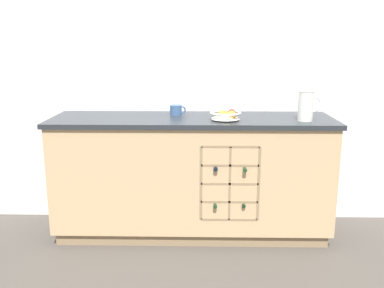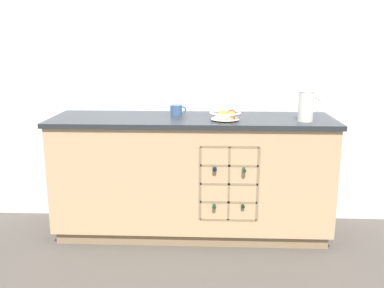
% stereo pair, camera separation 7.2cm
% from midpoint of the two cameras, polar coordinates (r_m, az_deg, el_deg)
% --- Properties ---
extents(ground_plane, '(14.00, 14.00, 0.00)m').
position_cam_midpoint_polar(ground_plane, '(3.51, 0.60, -11.62)').
color(ground_plane, '#4C4742').
extents(back_wall, '(4.49, 0.06, 2.55)m').
position_cam_midpoint_polar(back_wall, '(3.54, 0.84, 10.02)').
color(back_wall, white).
rests_on(back_wall, ground_plane).
extents(kitchen_island, '(2.13, 0.63, 0.93)m').
position_cam_midpoint_polar(kitchen_island, '(3.33, 0.67, -4.25)').
color(kitchen_island, '#8B7354').
rests_on(kitchen_island, ground_plane).
extents(fruit_bowl, '(0.23, 0.23, 0.08)m').
position_cam_midpoint_polar(fruit_bowl, '(3.12, 5.19, 3.90)').
color(fruit_bowl, silver).
rests_on(fruit_bowl, kitchen_island).
extents(white_pitcher, '(0.17, 0.11, 0.22)m').
position_cam_midpoint_polar(white_pitcher, '(3.18, 15.64, 4.96)').
color(white_pitcher, silver).
rests_on(white_pitcher, kitchen_island).
extents(ceramic_mug, '(0.12, 0.09, 0.08)m').
position_cam_midpoint_polar(ceramic_mug, '(3.34, -1.45, 4.57)').
color(ceramic_mug, '#385684').
rests_on(ceramic_mug, kitchen_island).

